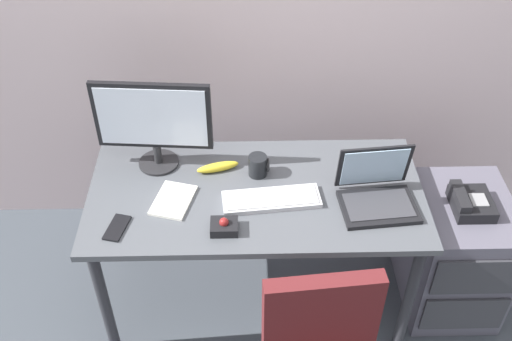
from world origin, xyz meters
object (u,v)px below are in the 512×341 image
trackball_mouse (224,226)px  file_cabinet (454,252)px  desk_phone (470,202)px  paper_notepad (173,200)px  laptop (377,192)px  keyboard (271,199)px  coffee_mug (258,166)px  monitor_main (153,121)px  cell_phone (117,228)px  banana (218,167)px

trackball_mouse → file_cabinet: bearing=11.5°
file_cabinet → desk_phone: 0.35m
paper_notepad → laptop: bearing=-1.3°
keyboard → coffee_mug: 0.19m
keyboard → paper_notepad: (-0.41, 0.01, -0.01)m
monitor_main → cell_phone: 0.48m
laptop → paper_notepad: laptop is taller
banana → keyboard: bearing=-41.8°
trackball_mouse → coffee_mug: (0.14, 0.34, 0.03)m
banana → coffee_mug: bearing=-8.9°
file_cabinet → keyboard: bearing=-176.3°
trackball_mouse → banana: (-0.03, 0.37, -0.00)m
coffee_mug → banana: (-0.18, 0.03, -0.03)m
trackball_mouse → cell_phone: bearing=177.5°
laptop → paper_notepad: size_ratio=1.60×
monitor_main → paper_notepad: (0.09, -0.25, -0.23)m
desk_phone → coffee_mug: 0.94m
desk_phone → monitor_main: 1.42m
paper_notepad → banana: banana is taller
file_cabinet → paper_notepad: size_ratio=2.99×
file_cabinet → monitor_main: (-1.38, 0.20, 0.65)m
laptop → cell_phone: size_ratio=2.35×
paper_notepad → cell_phone: size_ratio=1.46×
desk_phone → banana: 1.12m
desk_phone → coffee_mug: (-0.92, 0.14, 0.11)m
desk_phone → banana: size_ratio=1.05×
keyboard → file_cabinet: bearing=3.7°
cell_phone → banana: 0.53m
desk_phone → cell_phone: size_ratio=1.41×
monitor_main → paper_notepad: monitor_main is taller
monitor_main → trackball_mouse: 0.56m
monitor_main → banana: 0.35m
laptop → cell_phone: 1.07m
monitor_main → keyboard: monitor_main is taller
trackball_mouse → keyboard: bearing=39.7°
coffee_mug → paper_notepad: 0.40m
monitor_main → trackball_mouse: size_ratio=4.59×
keyboard → cell_phone: size_ratio=2.97×
file_cabinet → monitor_main: bearing=171.7°
monitor_main → cell_phone: size_ratio=3.55×
coffee_mug → trackball_mouse: bearing=-113.1°
coffee_mug → cell_phone: coffee_mug is taller
file_cabinet → trackball_mouse: size_ratio=5.65×
desk_phone → trackball_mouse: (-1.07, -0.20, 0.09)m
trackball_mouse → monitor_main: bearing=125.9°
desk_phone → cell_phone: (-1.50, -0.18, 0.07)m
laptop → coffee_mug: (-0.49, 0.19, -0.01)m
file_cabinet → banana: bearing=172.4°
keyboard → trackball_mouse: (-0.20, -0.16, 0.01)m
coffee_mug → paper_notepad: coffee_mug is taller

